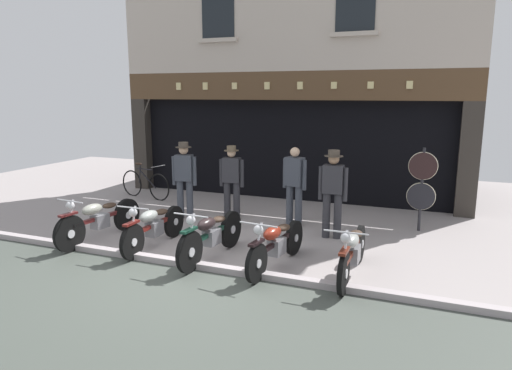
{
  "coord_description": "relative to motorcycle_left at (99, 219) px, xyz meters",
  "views": [
    {
      "loc": [
        3.69,
        -6.08,
        2.78
      ],
      "look_at": [
        0.26,
        2.53,
        0.91
      ],
      "focal_mm": 32.29,
      "sensor_mm": 36.0,
      "label": 1
    }
  ],
  "objects": [
    {
      "name": "motorcycle_center_right",
      "position": [
        3.57,
        -0.06,
        -0.02
      ],
      "size": [
        0.62,
        1.99,
        0.89
      ],
      "rotation": [
        0.0,
        0.0,
        3.03
      ],
      "color": "black",
      "rests_on": "ground"
    },
    {
      "name": "advert_board_near",
      "position": [
        0.81,
        4.77,
        1.31
      ],
      "size": [
        0.8,
        0.03,
        1.12
      ],
      "color": "silver"
    },
    {
      "name": "salesman_left",
      "position": [
        0.68,
        2.03,
        0.52
      ],
      "size": [
        0.55,
        0.35,
        1.72
      ],
      "rotation": [
        0.0,
        0.0,
        3.36
      ],
      "color": "#3D424C",
      "rests_on": "ground"
    },
    {
      "name": "motorcycle_center",
      "position": [
        2.42,
        -0.09,
        0.0
      ],
      "size": [
        0.62,
        2.03,
        0.93
      ],
      "rotation": [
        0.0,
        0.0,
        3.08
      ],
      "color": "black",
      "rests_on": "ground"
    },
    {
      "name": "motorcycle_left",
      "position": [
        0.0,
        0.0,
        0.0
      ],
      "size": [
        0.62,
        2.1,
        0.93
      ],
      "rotation": [
        0.0,
        0.0,
        3.04
      ],
      "color": "black",
      "rests_on": "ground"
    },
    {
      "name": "ground",
      "position": [
        2.18,
        -1.61,
        -0.47
      ],
      "size": [
        21.15,
        22.0,
        0.18
      ],
      "color": "gray"
    },
    {
      "name": "shop_facade",
      "position": [
        2.18,
        6.37,
        1.31
      ],
      "size": [
        9.45,
        4.42,
        6.48
      ],
      "color": "black",
      "rests_on": "ground"
    },
    {
      "name": "shopkeeper_center",
      "position": [
        1.67,
        2.39,
        0.47
      ],
      "size": [
        0.56,
        0.32,
        1.64
      ],
      "rotation": [
        0.0,
        0.0,
        3.27
      ],
      "color": "#2D2D33",
      "rests_on": "ground"
    },
    {
      "name": "leaning_bicycle",
      "position": [
        -1.36,
        3.41,
        -0.05
      ],
      "size": [
        1.72,
        0.54,
        0.95
      ],
      "rotation": [
        0.0,
        0.0,
        -1.77
      ],
      "color": "black",
      "rests_on": "ground"
    },
    {
      "name": "salesman_right",
      "position": [
        3.11,
        2.41,
        0.49
      ],
      "size": [
        0.55,
        0.31,
        1.67
      ],
      "rotation": [
        0.0,
        0.0,
        2.9
      ],
      "color": "#3D424C",
      "rests_on": "ground"
    },
    {
      "name": "assistant_far_right",
      "position": [
        4.06,
        1.82,
        0.53
      ],
      "size": [
        0.56,
        0.35,
        1.72
      ],
      "rotation": [
        0.0,
        0.0,
        3.18
      ],
      "color": "#2D2D33",
      "rests_on": "ground"
    },
    {
      "name": "motorcycle_center_left",
      "position": [
        1.19,
        0.05,
        -0.02
      ],
      "size": [
        0.62,
        1.97,
        0.91
      ],
      "rotation": [
        0.0,
        0.0,
        3.15
      ],
      "color": "black",
      "rests_on": "ground"
    },
    {
      "name": "tyre_sign_pole",
      "position": [
        5.62,
        2.94,
        0.58
      ],
      "size": [
        0.57,
        0.06,
        1.71
      ],
      "color": "#232328",
      "rests_on": "ground"
    },
    {
      "name": "motorcycle_right",
      "position": [
        4.77,
        0.01,
        -0.02
      ],
      "size": [
        0.62,
        2.01,
        0.91
      ],
      "rotation": [
        0.0,
        0.0,
        3.14
      ],
      "color": "black",
      "rests_on": "ground"
    }
  ]
}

